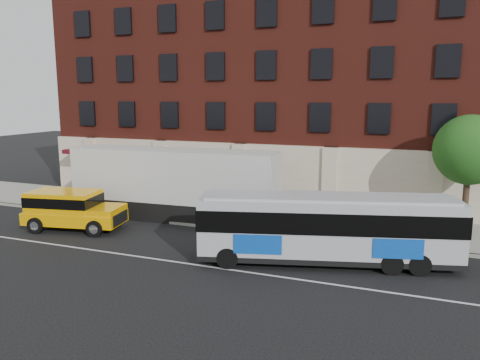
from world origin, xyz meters
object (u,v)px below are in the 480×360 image
at_px(street_tree, 470,153).
at_px(city_bus, 327,226).
at_px(shipping_container, 174,185).
at_px(yellow_suv, 70,208).
at_px(sign_pole, 80,190).

distance_m(street_tree, city_bus, 9.38).
height_order(city_bus, shipping_container, shipping_container).
xyz_separation_m(street_tree, yellow_suv, (-20.10, -6.48, -3.18)).
xyz_separation_m(sign_pole, street_tree, (22.04, 3.34, 2.96)).
height_order(city_bus, yellow_suv, city_bus).
distance_m(city_bus, shipping_container, 10.89).
distance_m(street_tree, yellow_suv, 21.36).
relative_size(street_tree, city_bus, 0.55).
xyz_separation_m(city_bus, shipping_container, (-9.97, 4.37, 0.37)).
distance_m(city_bus, yellow_suv, 14.19).
bearing_deg(sign_pole, yellow_suv, -58.30).
height_order(street_tree, yellow_suv, street_tree).
bearing_deg(city_bus, street_tree, 48.70).
xyz_separation_m(street_tree, shipping_container, (-15.90, -2.38, -2.35)).
bearing_deg(shipping_container, sign_pole, -171.14).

